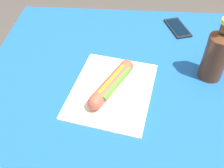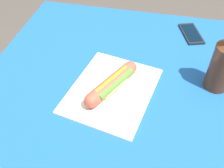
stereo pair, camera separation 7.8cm
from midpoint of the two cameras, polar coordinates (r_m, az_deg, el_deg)
dining_table at (r=0.86m, az=-0.72°, el=-11.41°), size 1.13×0.93×0.78m
paper_wrapper at (r=0.80m, az=-2.79°, el=-1.51°), size 0.34×0.29×0.01m
hot_dog at (r=0.78m, az=-2.81°, el=-0.07°), size 0.20×0.13×0.05m
cell_phone at (r=1.09m, az=12.33°, el=12.03°), size 0.15×0.10×0.01m
soda_bottle at (r=0.83m, az=19.78°, el=6.19°), size 0.08×0.08×0.21m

